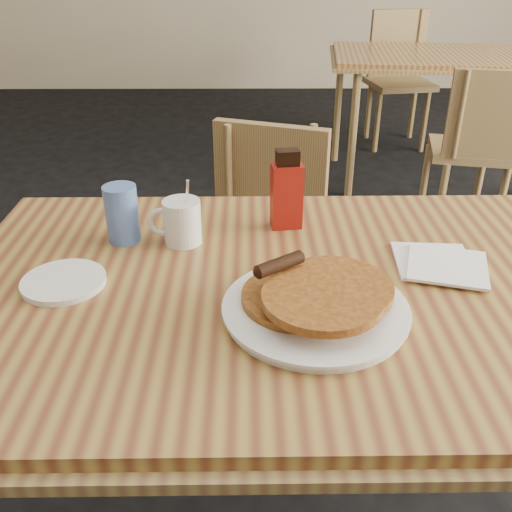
% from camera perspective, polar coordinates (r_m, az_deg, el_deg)
% --- Properties ---
extents(main_table, '(1.29, 0.88, 0.75)m').
position_cam_1_polar(main_table, '(1.10, 2.21, -4.47)').
color(main_table, olive).
rests_on(main_table, floor).
extents(neighbor_table, '(1.28, 0.94, 0.75)m').
position_cam_1_polar(neighbor_table, '(3.64, 17.55, 18.11)').
color(neighbor_table, olive).
rests_on(neighbor_table, floor).
extents(chair_main_far, '(0.48, 0.49, 0.82)m').
position_cam_1_polar(chair_main_far, '(1.83, 1.44, 2.15)').
color(chair_main_far, '#9E874A').
rests_on(chair_main_far, floor).
extents(chair_neighbor_far, '(0.47, 0.47, 0.90)m').
position_cam_1_polar(chair_neighbor_far, '(4.36, 14.05, 17.92)').
color(chair_neighbor_far, '#9E874A').
rests_on(chair_neighbor_far, floor).
extents(chair_neighbor_near, '(0.44, 0.45, 0.82)m').
position_cam_1_polar(chair_neighbor_near, '(2.99, 21.28, 10.97)').
color(chair_neighbor_near, '#9E874A').
rests_on(chair_neighbor_near, floor).
extents(pancake_plate, '(0.32, 0.32, 0.09)m').
position_cam_1_polar(pancake_plate, '(0.98, 6.04, -4.64)').
color(pancake_plate, white).
rests_on(pancake_plate, main_table).
extents(coffee_mug, '(0.11, 0.08, 0.15)m').
position_cam_1_polar(coffee_mug, '(1.21, -7.51, 3.49)').
color(coffee_mug, white).
rests_on(coffee_mug, main_table).
extents(syrup_bottle, '(0.07, 0.05, 0.18)m').
position_cam_1_polar(syrup_bottle, '(1.26, 3.08, 6.39)').
color(syrup_bottle, maroon).
rests_on(syrup_bottle, main_table).
extents(napkin_stack, '(0.19, 0.20, 0.01)m').
position_cam_1_polar(napkin_stack, '(1.18, 17.95, -0.72)').
color(napkin_stack, white).
rests_on(napkin_stack, main_table).
extents(blue_tumbler, '(0.07, 0.07, 0.12)m').
position_cam_1_polar(blue_tumbler, '(1.23, -13.24, 4.13)').
color(blue_tumbler, '#5074BC').
rests_on(blue_tumbler, main_table).
extents(side_saucer, '(0.19, 0.19, 0.01)m').
position_cam_1_polar(side_saucer, '(1.13, -18.67, -2.44)').
color(side_saucer, white).
rests_on(side_saucer, main_table).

